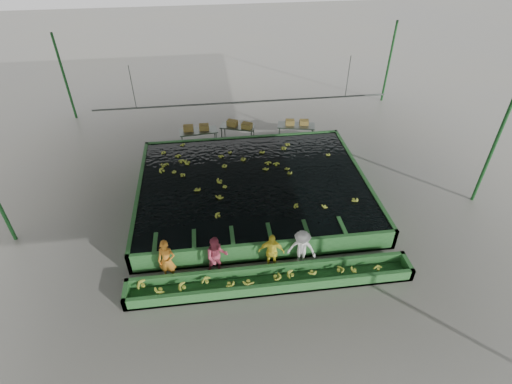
{
  "coord_description": "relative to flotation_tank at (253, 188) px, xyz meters",
  "views": [
    {
      "loc": [
        -1.73,
        -12.66,
        11.04
      ],
      "look_at": [
        0.0,
        0.5,
        1.0
      ],
      "focal_mm": 28.0,
      "sensor_mm": 36.0,
      "label": 1
    }
  ],
  "objects": [
    {
      "name": "sorting_trough",
      "position": [
        0.0,
        -5.1,
        -0.2
      ],
      "size": [
        10.0,
        1.0,
        0.5
      ],
      "primitive_type": null,
      "color": "#2A652C",
      "rests_on": "ground"
    },
    {
      "name": "tank_water",
      "position": [
        0.0,
        -0.0,
        0.4
      ],
      "size": [
        9.7,
        7.7,
        0.0
      ],
      "primitive_type": "cube",
      "color": "black",
      "rests_on": "flotation_tank"
    },
    {
      "name": "box_stack_right",
      "position": [
        3.01,
        4.87,
        0.46
      ],
      "size": [
        1.28,
        0.52,
        0.27
      ],
      "primitive_type": null,
      "rotation": [
        0.0,
        0.0,
        -0.15
      ],
      "color": "olive",
      "rests_on": "packing_table_right"
    },
    {
      "name": "packing_table_mid",
      "position": [
        -0.19,
        5.21,
        -0.03
      ],
      "size": [
        1.98,
        1.29,
        0.84
      ],
      "primitive_type": null,
      "rotation": [
        0.0,
        0.0,
        -0.33
      ],
      "color": "#59605B",
      "rests_on": "ground"
    },
    {
      "name": "flotation_tank",
      "position": [
        0.0,
        0.0,
        0.0
      ],
      "size": [
        10.0,
        8.0,
        0.9
      ],
      "primitive_type": null,
      "color": "#2A652C",
      "rests_on": "ground"
    },
    {
      "name": "worker_c",
      "position": [
        0.12,
        -4.3,
        0.34
      ],
      "size": [
        0.99,
        0.55,
        1.58
      ],
      "primitive_type": "imported",
      "rotation": [
        0.0,
        0.0,
        -0.19
      ],
      "color": "yellow",
      "rests_on": "ground"
    },
    {
      "name": "floating_bananas",
      "position": [
        0.0,
        0.8,
        0.4
      ],
      "size": [
        8.52,
        5.81,
        0.12
      ],
      "primitive_type": null,
      "color": "#A0AE31",
      "rests_on": "tank_water"
    },
    {
      "name": "box_stack_left",
      "position": [
        -2.41,
        4.94,
        0.46
      ],
      "size": [
        1.35,
        0.39,
        0.29
      ],
      "primitive_type": null,
      "rotation": [
        0.0,
        0.0,
        0.01
      ],
      "color": "olive",
      "rests_on": "packing_table_left"
    },
    {
      "name": "shed_roof",
      "position": [
        0.0,
        -1.5,
        4.55
      ],
      "size": [
        20.0,
        22.0,
        0.04
      ],
      "primitive_type": "cube",
      "color": "gray",
      "rests_on": "shed_posts"
    },
    {
      "name": "packing_table_left",
      "position": [
        -2.31,
        4.87,
        0.0
      ],
      "size": [
        2.06,
        0.98,
        0.91
      ],
      "primitive_type": null,
      "rotation": [
        0.0,
        0.0,
        0.1
      ],
      "color": "#59605B",
      "rests_on": "ground"
    },
    {
      "name": "ground",
      "position": [
        0.0,
        -1.5,
        -0.45
      ],
      "size": [
        80.0,
        80.0,
        0.0
      ],
      "primitive_type": "plane",
      "color": "slate",
      "rests_on": "ground"
    },
    {
      "name": "worker_d",
      "position": [
        1.22,
        -4.3,
        0.35
      ],
      "size": [
        1.17,
        0.9,
        1.6
      ],
      "primitive_type": "imported",
      "rotation": [
        0.0,
        0.0,
        -0.33
      ],
      "color": "silver",
      "rests_on": "ground"
    },
    {
      "name": "trough_bananas",
      "position": [
        0.0,
        -5.1,
        -0.05
      ],
      "size": [
        8.52,
        0.57,
        0.11
      ],
      "primitive_type": null,
      "color": "#A0AE31",
      "rests_on": "sorting_trough"
    },
    {
      "name": "cableway_rail",
      "position": [
        0.0,
        3.5,
        2.55
      ],
      "size": [
        0.08,
        0.08,
        14.0
      ],
      "primitive_type": "cylinder",
      "color": "#59605B",
      "rests_on": "shed_roof"
    },
    {
      "name": "rail_hanger_right",
      "position": [
        5.0,
        3.5,
        3.55
      ],
      "size": [
        0.04,
        0.04,
        2.0
      ],
      "primitive_type": "cylinder",
      "color": "#59605B",
      "rests_on": "shed_roof"
    },
    {
      "name": "shed_posts",
      "position": [
        0.0,
        -1.5,
        2.05
      ],
      "size": [
        20.0,
        22.0,
        5.0
      ],
      "primitive_type": null,
      "color": "#1B5421",
      "rests_on": "ground"
    },
    {
      "name": "packing_table_right",
      "position": [
        2.97,
        4.81,
        0.0
      ],
      "size": [
        2.12,
        1.23,
        0.91
      ],
      "primitive_type": null,
      "rotation": [
        0.0,
        0.0,
        -0.23
      ],
      "color": "#59605B",
      "rests_on": "ground"
    },
    {
      "name": "worker_a",
      "position": [
        -3.54,
        -4.3,
        0.4
      ],
      "size": [
        0.69,
        0.52,
        1.71
      ],
      "primitive_type": "imported",
      "rotation": [
        0.0,
        0.0,
        -0.2
      ],
      "color": "orange",
      "rests_on": "ground"
    },
    {
      "name": "box_stack_mid",
      "position": [
        -0.09,
        5.13,
        0.39
      ],
      "size": [
        1.4,
        1.0,
        0.3
      ],
      "primitive_type": null,
      "rotation": [
        0.0,
        0.0,
        -0.5
      ],
      "color": "olive",
      "rests_on": "packing_table_mid"
    },
    {
      "name": "rail_hanger_left",
      "position": [
        -5.0,
        3.5,
        3.55
      ],
      "size": [
        0.04,
        0.04,
        2.0
      ],
      "primitive_type": "cylinder",
      "color": "#59605B",
      "rests_on": "shed_roof"
    },
    {
      "name": "worker_b",
      "position": [
        -1.82,
        -4.3,
        0.38
      ],
      "size": [
        0.86,
        0.69,
        1.65
      ],
      "primitive_type": "imported",
      "rotation": [
        0.0,
        0.0,
        0.09
      ],
      "color": "#A83B4E",
      "rests_on": "ground"
    }
  ]
}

